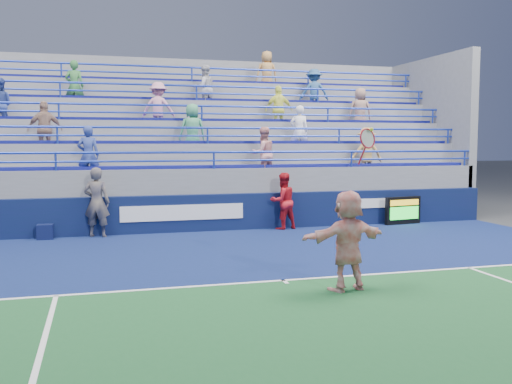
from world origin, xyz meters
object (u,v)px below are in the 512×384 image
object	(u,v)px
serve_speed_board	(403,211)
tennis_player	(348,240)
line_judge	(97,202)
ball_girl	(283,201)
judge_chair	(45,231)

from	to	relation	value
serve_speed_board	tennis_player	xyz separation A→B (m)	(-5.18, -7.09, 0.46)
tennis_player	line_judge	distance (m)	8.35
line_judge	ball_girl	bearing A→B (deg)	-162.43
tennis_player	ball_girl	bearing A→B (deg)	81.00
line_judge	judge_chair	bearing A→B (deg)	16.67
serve_speed_board	ball_girl	distance (m)	4.06
tennis_player	ball_girl	size ratio (longest dim) A/B	1.68
tennis_player	line_judge	world-z (taller)	tennis_player
tennis_player	ball_girl	xyz separation A→B (m)	(1.13, 7.16, -0.04)
serve_speed_board	judge_chair	distance (m)	10.86
tennis_player	ball_girl	world-z (taller)	tennis_player
judge_chair	ball_girl	bearing A→B (deg)	-0.09
ball_girl	tennis_player	bearing A→B (deg)	67.94
judge_chair	tennis_player	bearing A→B (deg)	-51.61
tennis_player	line_judge	size ratio (longest dim) A/B	1.48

